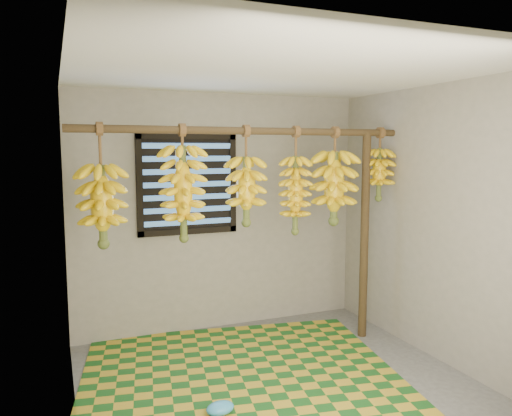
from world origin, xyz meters
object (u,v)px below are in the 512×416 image
banana_bunch_c (246,191)px  banana_bunch_f (379,174)px  banana_bunch_b (183,193)px  support_post (364,237)px  woven_mat (239,371)px  banana_bunch_d (295,195)px  banana_bunch_e (334,188)px  plastic_bag (220,408)px  banana_bunch_a (102,206)px

banana_bunch_c → banana_bunch_f: (1.38, 0.00, 0.12)m
banana_bunch_b → support_post: bearing=-0.0°
woven_mat → banana_bunch_d: (0.66, 0.29, 1.43)m
banana_bunch_f → support_post: bearing=180.0°
banana_bunch_b → banana_bunch_e: bearing=0.0°
plastic_bag → banana_bunch_f: bearing=24.9°
support_post → banana_bunch_c: banana_bunch_c is taller
banana_bunch_a → banana_bunch_b: (0.64, 0.00, 0.08)m
banana_bunch_a → banana_bunch_e: (2.08, 0.00, 0.08)m
woven_mat → banana_bunch_b: 1.55m
banana_bunch_b → banana_bunch_f: size_ratio=1.37×
support_post → banana_bunch_c: (-1.23, -0.00, 0.49)m
support_post → banana_bunch_a: bearing=180.0°
support_post → banana_bunch_f: (0.15, -0.00, 0.60)m
banana_bunch_b → banana_bunch_c: 0.56m
plastic_bag → banana_bunch_e: size_ratio=0.23×
support_post → banana_bunch_f: 0.62m
banana_bunch_a → support_post: bearing=0.0°
support_post → banana_bunch_a: (-2.43, 0.00, 0.41)m
banana_bunch_e → banana_bunch_b: bearing=180.0°
banana_bunch_a → banana_bunch_d: size_ratio=0.99×
support_post → banana_bunch_b: bearing=180.0°
plastic_bag → banana_bunch_b: 1.68m
banana_bunch_a → banana_bunch_d: bearing=0.0°
banana_bunch_b → banana_bunch_d: 1.04m
plastic_bag → banana_bunch_d: bearing=41.2°
woven_mat → banana_bunch_a: 1.76m
plastic_bag → banana_bunch_b: banana_bunch_b is taller
banana_bunch_c → banana_bunch_d: 0.48m
banana_bunch_d → banana_bunch_e: 0.41m
banana_bunch_c → banana_bunch_e: same height
banana_bunch_d → support_post: bearing=0.0°
support_post → banana_bunch_d: 0.87m
banana_bunch_a → banana_bunch_e: bearing=0.0°
banana_bunch_a → plastic_bag: bearing=-53.4°
woven_mat → banana_bunch_a: (-1.02, 0.29, 1.40)m
woven_mat → banana_bunch_f: bearing=10.4°
banana_bunch_e → banana_bunch_f: (0.50, -0.00, 0.12)m
banana_bunch_b → woven_mat: bearing=-37.3°
banana_bunch_e → plastic_bag: bearing=-147.9°
banana_bunch_a → banana_bunch_d: (1.68, 0.00, 0.03)m
plastic_bag → banana_bunch_a: 1.75m
banana_bunch_c → banana_bunch_f: 1.39m
support_post → plastic_bag: 2.20m
banana_bunch_b → banana_bunch_e: size_ratio=1.07×
woven_mat → support_post: bearing=11.5°
woven_mat → banana_bunch_b: bearing=142.7°
banana_bunch_c → banana_bunch_b: bearing=180.0°
support_post → banana_bunch_d: bearing=180.0°
banana_bunch_c → banana_bunch_e: bearing=0.0°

